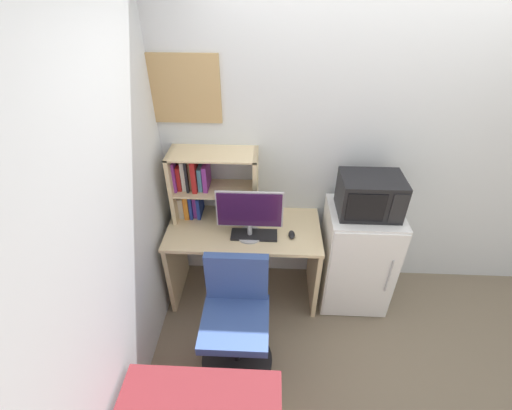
% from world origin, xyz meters
% --- Properties ---
extents(wall_back, '(6.40, 0.04, 2.60)m').
position_xyz_m(wall_back, '(0.40, 0.02, 1.30)').
color(wall_back, silver).
rests_on(wall_back, ground_plane).
extents(wall_left, '(0.04, 4.40, 2.60)m').
position_xyz_m(wall_left, '(-1.62, -1.60, 1.30)').
color(wall_left, silver).
rests_on(wall_left, ground_plane).
extents(desk, '(1.24, 0.60, 0.75)m').
position_xyz_m(desk, '(-0.93, -0.30, 0.52)').
color(desk, beige).
rests_on(desk, ground_plane).
extents(hutch_bookshelf, '(0.68, 0.29, 0.59)m').
position_xyz_m(hutch_bookshelf, '(-1.27, -0.13, 1.06)').
color(hutch_bookshelf, beige).
rests_on(hutch_bookshelf, desk).
extents(monitor, '(0.51, 0.21, 0.41)m').
position_xyz_m(monitor, '(-0.88, -0.39, 0.97)').
color(monitor, '#B7B7BC').
rests_on(monitor, desk).
extents(keyboard, '(0.36, 0.14, 0.02)m').
position_xyz_m(keyboard, '(-0.84, -0.40, 0.76)').
color(keyboard, black).
rests_on(keyboard, desk).
extents(computer_mouse, '(0.05, 0.10, 0.03)m').
position_xyz_m(computer_mouse, '(-0.55, -0.39, 0.76)').
color(computer_mouse, black).
rests_on(computer_mouse, desk).
extents(mini_fridge, '(0.56, 0.51, 0.94)m').
position_xyz_m(mini_fridge, '(0.01, -0.31, 0.47)').
color(mini_fridge, white).
rests_on(mini_fridge, ground_plane).
extents(microwave, '(0.45, 0.33, 0.30)m').
position_xyz_m(microwave, '(0.01, -0.30, 1.09)').
color(microwave, black).
rests_on(microwave, mini_fridge).
extents(desk_chair, '(0.54, 0.54, 0.90)m').
position_xyz_m(desk_chair, '(-0.94, -0.94, 0.39)').
color(desk_chair, black).
rests_on(desk_chair, ground_plane).
extents(wall_corkboard, '(0.57, 0.02, 0.49)m').
position_xyz_m(wall_corkboard, '(-1.38, -0.01, 1.76)').
color(wall_corkboard, tan).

